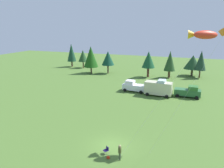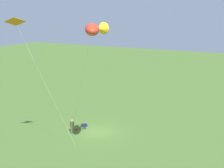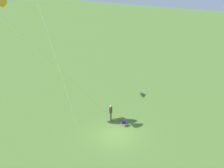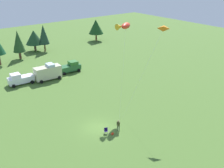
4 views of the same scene
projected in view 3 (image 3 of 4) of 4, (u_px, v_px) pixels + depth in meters
name	position (u px, v px, depth m)	size (l,w,h in m)	color
ground_plane	(116.00, 135.00, 30.22)	(160.00, 160.00, 0.00)	#46682A
person_kite_flyer	(111.00, 111.00, 32.64)	(0.48, 0.52, 1.74)	#47563B
folding_chair	(123.00, 122.00, 31.58)	(0.67, 0.67, 0.82)	#1B114E
backpack_on_grass	(122.00, 121.00, 32.62)	(0.32, 0.22, 0.22)	red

